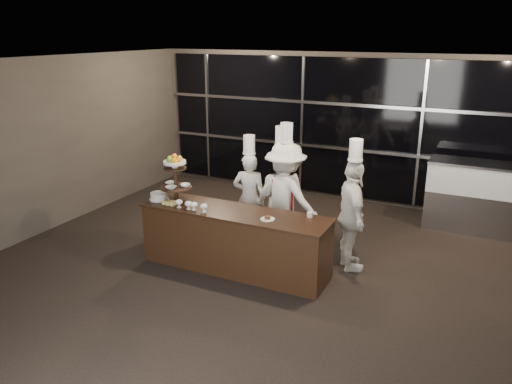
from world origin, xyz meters
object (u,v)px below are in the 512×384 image
at_px(chef_b, 280,196).
at_px(chef_a, 249,196).
at_px(display_stand, 175,175).
at_px(chef_c, 285,197).
at_px(chef_d, 352,215).
at_px(buffet_counter, 235,240).
at_px(layer_cake, 159,196).
at_px(display_case, 471,193).

bearing_deg(chef_b, chef_a, -175.73).
relative_size(display_stand, chef_c, 0.36).
relative_size(display_stand, chef_d, 0.38).
bearing_deg(buffet_counter, chef_d, 26.61).
distance_m(display_stand, layer_cake, 0.47).
height_order(buffet_counter, chef_b, chef_b).
relative_size(chef_a, chef_b, 0.91).
height_order(chef_b, chef_c, chef_c).
bearing_deg(display_stand, chef_b, 41.57).
distance_m(display_stand, chef_b, 1.74).
bearing_deg(layer_cake, chef_d, 16.12).
bearing_deg(chef_a, buffet_counter, -74.61).
bearing_deg(chef_b, chef_c, -45.86).
height_order(display_stand, chef_d, chef_d).
relative_size(display_stand, layer_cake, 2.48).
relative_size(chef_b, chef_d, 1.01).
distance_m(display_stand, chef_a, 1.39).
height_order(buffet_counter, chef_c, chef_c).
distance_m(buffet_counter, chef_a, 1.15).
bearing_deg(chef_c, buffet_counter, -112.56).
bearing_deg(layer_cake, chef_b, 36.95).
bearing_deg(chef_d, layer_cake, -163.88).
height_order(chef_a, chef_b, chef_b).
bearing_deg(chef_a, layer_cake, -131.76).
relative_size(buffet_counter, chef_b, 1.43).
bearing_deg(layer_cake, chef_a, 48.24).
bearing_deg(buffet_counter, chef_c, 67.44).
relative_size(chef_a, chef_d, 0.92).
height_order(layer_cake, display_case, display_case).
xyz_separation_m(display_stand, chef_b, (1.25, 1.11, -0.48)).
height_order(display_case, chef_b, chef_b).
bearing_deg(chef_b, display_case, 37.26).
xyz_separation_m(buffet_counter, display_stand, (-1.00, -0.00, 0.87)).
distance_m(chef_b, chef_c, 0.22).
distance_m(layer_cake, chef_c, 1.96).
distance_m(display_stand, chef_d, 2.68).
xyz_separation_m(buffet_counter, display_case, (3.00, 3.20, 0.22)).
bearing_deg(chef_a, display_stand, -123.55).
distance_m(chef_b, chef_d, 1.32).
relative_size(layer_cake, display_case, 0.20).
relative_size(display_case, chef_d, 0.77).
height_order(buffet_counter, layer_cake, layer_cake).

